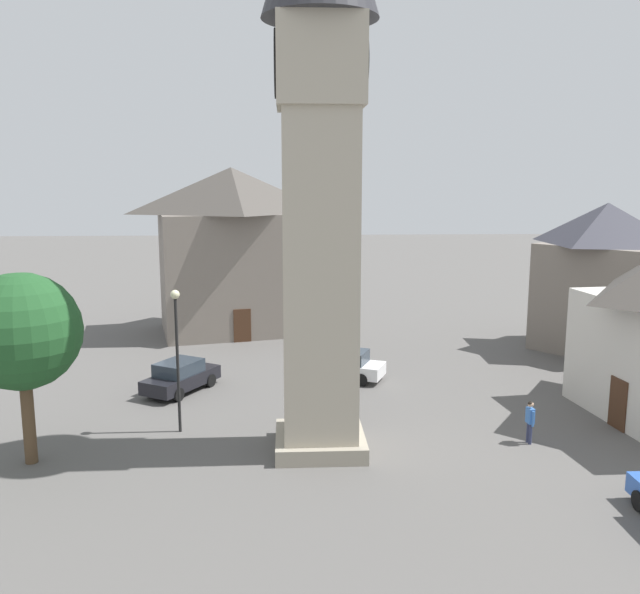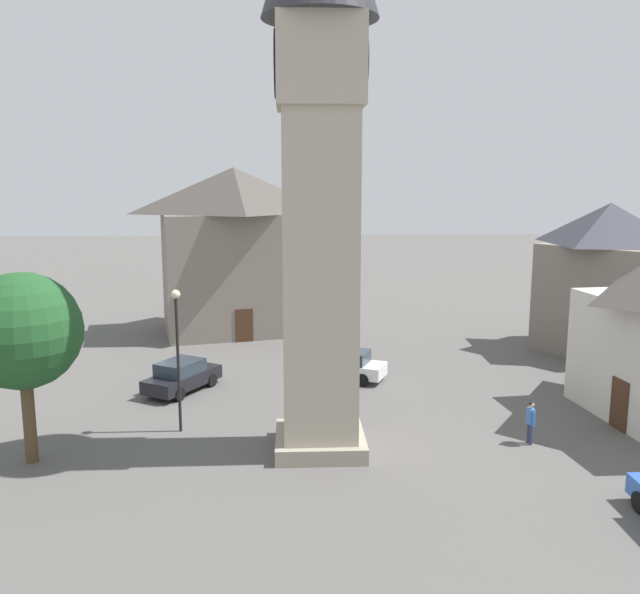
{
  "view_description": "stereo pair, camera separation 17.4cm",
  "coord_description": "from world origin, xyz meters",
  "px_view_note": "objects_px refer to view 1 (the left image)",
  "views": [
    {
      "loc": [
        23.62,
        -1.21,
        10.01
      ],
      "look_at": [
        0.0,
        0.0,
        5.84
      ],
      "focal_mm": 37.12,
      "sensor_mm": 36.0,
      "label": 1
    },
    {
      "loc": [
        23.63,
        -1.04,
        10.01
      ],
      "look_at": [
        0.0,
        0.0,
        5.84
      ],
      "focal_mm": 37.12,
      "sensor_mm": 36.0,
      "label": 2
    }
  ],
  "objects_px": {
    "building_corner_back": "(233,249)",
    "lamp_post": "(177,340)",
    "clock_tower": "(320,93)",
    "building_shop_left": "(603,277)",
    "tree": "(21,332)",
    "car_blue_kerb": "(344,365)",
    "car_red_corner": "(181,376)",
    "pedestrian": "(530,418)"
  },
  "relations": [
    {
      "from": "pedestrian",
      "to": "tree",
      "type": "bearing_deg",
      "value": -87.5
    },
    {
      "from": "pedestrian",
      "to": "lamp_post",
      "type": "xyz_separation_m",
      "value": [
        -1.92,
        -13.66,
        2.8
      ]
    },
    {
      "from": "clock_tower",
      "to": "car_blue_kerb",
      "type": "height_order",
      "value": "clock_tower"
    },
    {
      "from": "pedestrian",
      "to": "building_shop_left",
      "type": "height_order",
      "value": "building_shop_left"
    },
    {
      "from": "clock_tower",
      "to": "building_shop_left",
      "type": "height_order",
      "value": "clock_tower"
    },
    {
      "from": "building_shop_left",
      "to": "lamp_post",
      "type": "bearing_deg",
      "value": -62.99
    },
    {
      "from": "car_red_corner",
      "to": "lamp_post",
      "type": "relative_size",
      "value": 0.76
    },
    {
      "from": "building_corner_back",
      "to": "lamp_post",
      "type": "distance_m",
      "value": 18.34
    },
    {
      "from": "clock_tower",
      "to": "car_red_corner",
      "type": "height_order",
      "value": "clock_tower"
    },
    {
      "from": "clock_tower",
      "to": "building_shop_left",
      "type": "distance_m",
      "value": 23.63
    },
    {
      "from": "car_blue_kerb",
      "to": "building_corner_back",
      "type": "xyz_separation_m",
      "value": [
        -11.43,
        -6.43,
        4.78
      ]
    },
    {
      "from": "lamp_post",
      "to": "building_corner_back",
      "type": "bearing_deg",
      "value": 177.48
    },
    {
      "from": "clock_tower",
      "to": "tree",
      "type": "relative_size",
      "value": 3.21
    },
    {
      "from": "car_blue_kerb",
      "to": "building_corner_back",
      "type": "bearing_deg",
      "value": -150.67
    },
    {
      "from": "car_blue_kerb",
      "to": "car_red_corner",
      "type": "bearing_deg",
      "value": -78.57
    },
    {
      "from": "car_blue_kerb",
      "to": "lamp_post",
      "type": "distance_m",
      "value": 10.38
    },
    {
      "from": "car_blue_kerb",
      "to": "car_red_corner",
      "type": "xyz_separation_m",
      "value": [
        1.62,
        -7.99,
        0.0
      ]
    },
    {
      "from": "tree",
      "to": "building_corner_back",
      "type": "bearing_deg",
      "value": 164.83
    },
    {
      "from": "car_red_corner",
      "to": "pedestrian",
      "type": "distance_m",
      "value": 16.08
    },
    {
      "from": "car_red_corner",
      "to": "tree",
      "type": "xyz_separation_m",
      "value": [
        7.92,
        -4.12,
        4.05
      ]
    },
    {
      "from": "car_blue_kerb",
      "to": "tree",
      "type": "relative_size",
      "value": 0.65
    },
    {
      "from": "clock_tower",
      "to": "building_shop_left",
      "type": "bearing_deg",
      "value": 128.37
    },
    {
      "from": "pedestrian",
      "to": "tree",
      "type": "height_order",
      "value": "tree"
    },
    {
      "from": "clock_tower",
      "to": "car_red_corner",
      "type": "xyz_separation_m",
      "value": [
        -7.22,
        -6.33,
        -12.23
      ]
    },
    {
      "from": "car_red_corner",
      "to": "building_shop_left",
      "type": "xyz_separation_m",
      "value": [
        -6.46,
        23.6,
        3.71
      ]
    },
    {
      "from": "pedestrian",
      "to": "lamp_post",
      "type": "distance_m",
      "value": 14.07
    },
    {
      "from": "car_blue_kerb",
      "to": "building_corner_back",
      "type": "relative_size",
      "value": 0.41
    },
    {
      "from": "car_blue_kerb",
      "to": "pedestrian",
      "type": "xyz_separation_m",
      "value": [
        8.72,
        6.43,
        0.25
      ]
    },
    {
      "from": "building_shop_left",
      "to": "lamp_post",
      "type": "relative_size",
      "value": 1.51
    },
    {
      "from": "car_blue_kerb",
      "to": "pedestrian",
      "type": "height_order",
      "value": "pedestrian"
    },
    {
      "from": "car_blue_kerb",
      "to": "tree",
      "type": "bearing_deg",
      "value": -51.79
    },
    {
      "from": "tree",
      "to": "building_shop_left",
      "type": "xyz_separation_m",
      "value": [
        -14.37,
        27.73,
        -0.35
      ]
    },
    {
      "from": "clock_tower",
      "to": "building_shop_left",
      "type": "xyz_separation_m",
      "value": [
        -13.68,
        17.28,
        -8.52
      ]
    },
    {
      "from": "tree",
      "to": "car_blue_kerb",
      "type": "bearing_deg",
      "value": 128.21
    },
    {
      "from": "tree",
      "to": "lamp_post",
      "type": "relative_size",
      "value": 1.19
    },
    {
      "from": "clock_tower",
      "to": "tree",
      "type": "xyz_separation_m",
      "value": [
        0.7,
        -10.45,
        -8.17
      ]
    },
    {
      "from": "tree",
      "to": "building_corner_back",
      "type": "xyz_separation_m",
      "value": [
        -20.97,
        5.69,
        0.73
      ]
    },
    {
      "from": "car_blue_kerb",
      "to": "car_red_corner",
      "type": "distance_m",
      "value": 8.15
    },
    {
      "from": "car_blue_kerb",
      "to": "lamp_post",
      "type": "height_order",
      "value": "lamp_post"
    },
    {
      "from": "building_shop_left",
      "to": "lamp_post",
      "type": "distance_m",
      "value": 25.65
    },
    {
      "from": "tree",
      "to": "building_corner_back",
      "type": "relative_size",
      "value": 0.63
    },
    {
      "from": "car_red_corner",
      "to": "tree",
      "type": "height_order",
      "value": "tree"
    }
  ]
}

